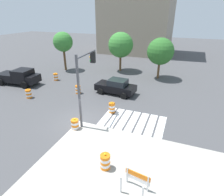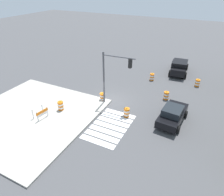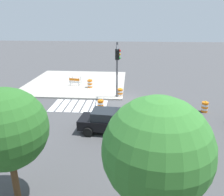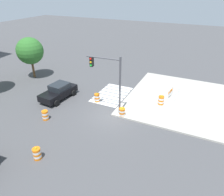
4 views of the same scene
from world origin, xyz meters
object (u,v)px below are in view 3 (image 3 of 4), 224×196
(traffic_barrel_far_curb, at_px, (205,107))
(traffic_barrel_on_sidewalk, at_px, (90,84))
(traffic_barrel_near_corner, at_px, (120,93))
(traffic_light_pole, at_px, (117,63))
(traffic_barrel_crosswalk_end, at_px, (161,119))
(street_tree_streetside_mid, at_px, (6,129))
(street_tree_streetside_far, at_px, (157,151))
(construction_barricade, at_px, (75,81))
(sports_car, at_px, (109,121))
(traffic_barrel_median_near, at_px, (101,105))

(traffic_barrel_far_curb, relative_size, traffic_barrel_on_sidewalk, 1.00)
(traffic_barrel_near_corner, xyz_separation_m, traffic_light_pole, (0.23, 1.53, 3.46))
(traffic_barrel_crosswalk_end, relative_size, traffic_barrel_far_curb, 1.00)
(traffic_barrel_far_curb, bearing_deg, traffic_barrel_near_corner, -23.60)
(street_tree_streetside_mid, relative_size, street_tree_streetside_far, 0.94)
(traffic_barrel_near_corner, height_order, construction_barricade, construction_barricade)
(street_tree_streetside_far, bearing_deg, sports_car, -74.15)
(traffic_light_pole, bearing_deg, traffic_barrel_on_sidewalk, -51.60)
(traffic_barrel_on_sidewalk, distance_m, traffic_light_pole, 6.41)
(traffic_barrel_far_curb, height_order, street_tree_streetside_mid, street_tree_streetside_mid)
(traffic_barrel_far_curb, bearing_deg, traffic_barrel_median_near, 1.50)
(sports_car, relative_size, traffic_barrel_near_corner, 4.35)
(traffic_barrel_on_sidewalk, distance_m, construction_barricade, 2.07)
(traffic_barrel_crosswalk_end, bearing_deg, traffic_barrel_far_curb, -145.27)
(traffic_barrel_median_near, relative_size, construction_barricade, 0.76)
(traffic_barrel_far_curb, distance_m, construction_barricade, 14.78)
(construction_barricade, xyz_separation_m, street_tree_streetside_far, (-7.47, 19.43, 3.09))
(traffic_light_pole, relative_size, street_tree_streetside_mid, 1.04)
(traffic_barrel_crosswalk_end, xyz_separation_m, traffic_barrel_median_near, (5.00, -2.64, 0.00))
(traffic_barrel_crosswalk_end, height_order, traffic_barrel_far_curb, same)
(traffic_barrel_near_corner, bearing_deg, street_tree_streetside_mid, 74.76)
(traffic_barrel_median_near, height_order, traffic_barrel_on_sidewalk, traffic_barrel_on_sidewalk)
(traffic_barrel_on_sidewalk, bearing_deg, traffic_light_pole, 128.40)
(traffic_barrel_median_near, xyz_separation_m, street_tree_streetside_far, (-3.48, 12.42, 3.35))
(traffic_barrel_far_curb, relative_size, street_tree_streetside_mid, 0.19)
(sports_car, xyz_separation_m, traffic_light_pole, (-0.24, -6.10, 3.10))
(traffic_barrel_far_curb, distance_m, traffic_barrel_on_sidewalk, 12.74)
(sports_car, bearing_deg, traffic_barrel_median_near, -74.80)
(traffic_barrel_near_corner, height_order, traffic_light_pole, traffic_light_pole)
(traffic_barrel_crosswalk_end, height_order, street_tree_streetside_mid, street_tree_streetside_mid)
(traffic_barrel_on_sidewalk, bearing_deg, street_tree_streetside_mid, 88.99)
(traffic_barrel_far_curb, bearing_deg, construction_barricade, -27.27)
(traffic_barrel_near_corner, height_order, street_tree_streetside_far, street_tree_streetside_far)
(traffic_barrel_far_curb, distance_m, street_tree_streetside_mid, 16.34)
(traffic_barrel_near_corner, height_order, street_tree_streetside_mid, street_tree_streetside_mid)
(traffic_barrel_near_corner, distance_m, traffic_barrel_far_curb, 8.25)
(traffic_barrel_far_curb, relative_size, traffic_light_pole, 0.19)
(traffic_light_pole, bearing_deg, traffic_barrel_far_curb, 167.22)
(street_tree_streetside_mid, bearing_deg, traffic_barrel_crosswalk_end, -131.54)
(street_tree_streetside_mid, bearing_deg, traffic_barrel_on_sidewalk, -91.01)
(traffic_barrel_median_near, bearing_deg, street_tree_streetside_far, 105.63)
(traffic_light_pole, bearing_deg, traffic_barrel_crosswalk_end, 128.14)
(traffic_light_pole, height_order, street_tree_streetside_far, traffic_light_pole)
(traffic_barrel_median_near, relative_size, street_tree_streetside_far, 0.18)
(traffic_barrel_median_near, xyz_separation_m, traffic_barrel_far_curb, (-9.14, -0.24, 0.00))
(construction_barricade, bearing_deg, sports_car, 114.70)
(traffic_light_pole, xyz_separation_m, street_tree_streetside_mid, (3.71, 12.95, -0.34))
(traffic_barrel_far_curb, bearing_deg, street_tree_streetside_far, 65.88)
(traffic_barrel_crosswalk_end, bearing_deg, traffic_barrel_median_near, -27.80)
(traffic_barrel_near_corner, bearing_deg, traffic_barrel_far_curb, 156.40)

